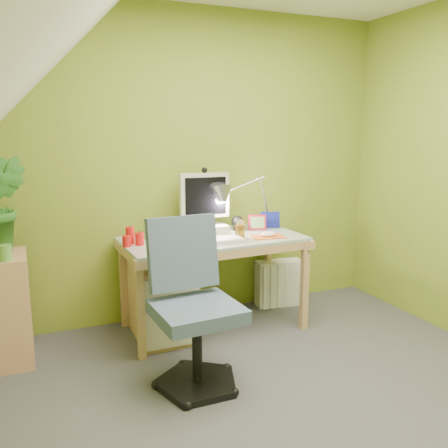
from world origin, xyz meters
name	(u,v)px	position (x,y,z in m)	size (l,w,h in m)	color
floor	(296,416)	(0.00, 0.00, -0.01)	(3.20, 3.20, 0.01)	#46464A
wall_back	(195,166)	(0.00, 1.60, 1.20)	(3.20, 0.01, 2.40)	olive
slope_ceiling	(80,31)	(-1.00, 0.00, 1.85)	(1.10, 3.20, 1.10)	white
desk	(213,283)	(0.01, 1.23, 0.35)	(1.32, 0.66, 0.71)	tan
monitor	(204,198)	(0.01, 1.41, 0.98)	(0.40, 0.23, 0.54)	beige
speaker_left	(171,229)	(-0.26, 1.39, 0.76)	(0.09, 0.09, 0.11)	black
speaker_right	(238,223)	(0.28, 1.39, 0.76)	(0.10, 0.10, 0.12)	black
keyboard	(210,241)	(-0.07, 1.09, 0.72)	(0.48, 0.15, 0.02)	silver
mousepad	(268,237)	(0.39, 1.09, 0.71)	(0.23, 0.17, 0.01)	#CF5920
mouse	(268,234)	(0.39, 1.09, 0.73)	(0.12, 0.08, 0.04)	white
amber_tumbler	(240,231)	(0.19, 1.15, 0.75)	(0.07, 0.07, 0.09)	#986616
candle_cluster	(131,237)	(-0.59, 1.24, 0.76)	(0.15, 0.13, 0.12)	red
photo_frame_red	(257,222)	(0.43, 1.35, 0.77)	(0.14, 0.02, 0.12)	#B5132D
photo_frame_blue	(270,220)	(0.57, 1.39, 0.77)	(0.15, 0.02, 0.13)	navy
photo_frame_green	(155,230)	(-0.39, 1.37, 0.77)	(0.15, 0.02, 0.12)	#A1BB80
desk_lamp	(257,191)	(0.46, 1.41, 1.01)	(0.57, 0.24, 0.61)	#A8A9AC
side_ledge	(8,309)	(-1.40, 1.24, 0.36)	(0.27, 0.41, 0.71)	tan
green_cup	(5,253)	(-1.38, 1.09, 0.76)	(0.08, 0.08, 0.10)	#619A40
task_chair	(197,309)	(-0.39, 0.48, 0.48)	(0.53, 0.53, 0.96)	#41526B
radiator	(279,283)	(0.70, 1.46, 0.20)	(0.39, 0.16, 0.39)	white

